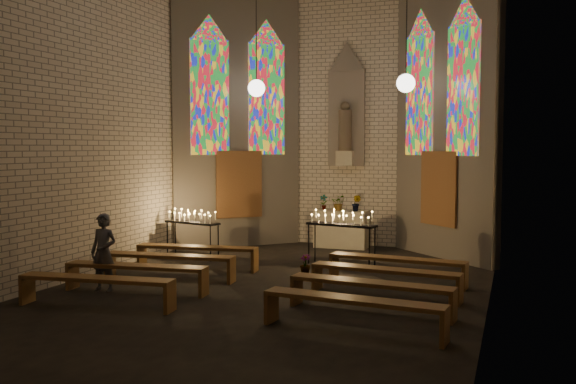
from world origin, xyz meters
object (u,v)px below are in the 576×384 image
Objects in this scene: votive_stand_left at (192,219)px; votive_stand_right at (341,221)px; visitor at (104,252)px; altar at (341,229)px; aisle_flower_pot at (305,264)px.

votive_stand_right is at bearing 18.63° from votive_stand_left.
visitor is (0.14, -3.75, -0.22)m from votive_stand_left.
altar is 0.84× the size of votive_stand_right.
altar is at bearing 58.00° from votive_stand_left.
aisle_flower_pot is at bearing -87.15° from altar.
votive_stand_left reaches higher than aisle_flower_pot.
altar is 3.71m from aisle_flower_pot.
visitor reaches higher than votive_stand_right.
votive_stand_right is (0.68, -2.57, 0.53)m from altar.
visitor is at bearing -113.55° from altar.
votive_stand_left is 3.76m from visitor.
votive_stand_left reaches higher than altar.
aisle_flower_pot is at bearing -0.69° from votive_stand_left.
votive_stand_right is at bearing 66.42° from aisle_flower_pot.
aisle_flower_pot is (0.18, -3.70, -0.30)m from altar.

